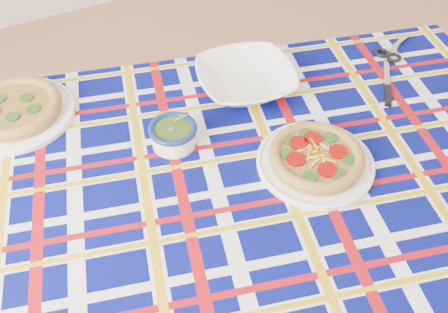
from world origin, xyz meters
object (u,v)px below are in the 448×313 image
main_focaccia_plate (316,157)px  serving_bowl (246,80)px  pesto_bowl (173,133)px  dining_table (245,191)px

main_focaccia_plate → serving_bowl: (-0.00, 0.32, 0.00)m
pesto_bowl → serving_bowl: size_ratio=0.45×
main_focaccia_plate → serving_bowl: 0.32m
main_focaccia_plate → pesto_bowl: pesto_bowl is taller
dining_table → pesto_bowl: (-0.11, 0.16, 0.11)m
main_focaccia_plate → serving_bowl: size_ratio=1.08×
dining_table → serving_bowl: serving_bowl is taller
dining_table → pesto_bowl: pesto_bowl is taller
serving_bowl → pesto_bowl: bearing=-158.4°
main_focaccia_plate → pesto_bowl: (-0.26, 0.22, 0.01)m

